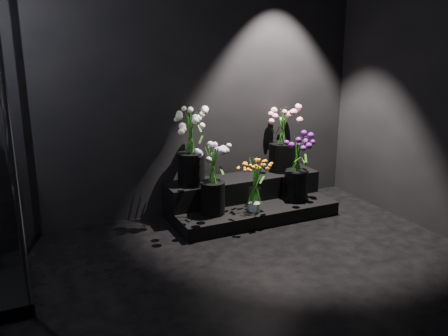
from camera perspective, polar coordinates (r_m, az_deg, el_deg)
floor at (r=3.43m, az=5.76°, el=-16.17°), size 4.00×4.00×0.00m
wall_back at (r=4.75m, az=-6.35°, el=10.85°), size 4.00×0.00×4.00m
display_riser at (r=4.99m, az=2.65°, el=-3.57°), size 1.60×0.71×0.35m
bouquet_orange_bells at (r=4.64m, az=3.55°, el=-1.78°), size 0.33×0.33×0.52m
bouquet_lilac at (r=4.53m, az=-1.32°, el=-0.74°), size 0.45×0.45×0.64m
bouquet_purple at (r=4.95m, az=8.33°, el=0.42°), size 0.35×0.35×0.66m
bouquet_cream_roses at (r=4.70m, az=-3.83°, el=2.93°), size 0.49×0.49×0.70m
bouquet_pink_roses at (r=5.15m, az=6.72°, el=3.65°), size 0.50×0.50×0.66m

